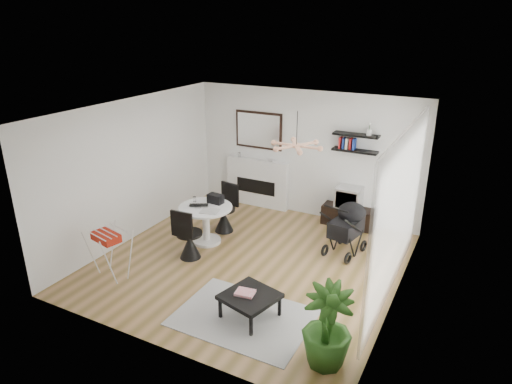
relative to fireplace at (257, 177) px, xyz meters
The scene contains 25 objects.
floor 2.75m from the fireplace, 65.59° to the right, with size 5.00×5.00×0.00m, color brown.
ceiling 3.34m from the fireplace, 65.59° to the right, with size 5.00×5.00×0.00m, color white.
wall_back 1.29m from the fireplace, ahead, with size 5.00×5.00×0.00m, color white.
wall_left 2.88m from the fireplace, 120.01° to the right, with size 5.00×5.00×0.00m, color white.
wall_right 4.39m from the fireplace, 33.95° to the right, with size 5.00×5.00×0.00m, color white.
sheer_curtain 4.20m from the fireplace, 32.43° to the right, with size 0.04×3.60×2.60m, color white.
fireplace is the anchor object (origin of this frame).
shelf_lower 2.38m from the fireplace, ahead, with size 0.90×0.25×0.04m, color black.
shelf_upper 2.52m from the fireplace, ahead, with size 0.90×0.25×0.04m, color black.
pendant_lamp 3.15m from the fireplace, 49.71° to the right, with size 0.90×0.90×0.10m, color tan, non-canonical shape.
tv_console 2.25m from the fireplace, ahead, with size 1.09×0.38×0.41m, color black.
crt_tv 2.17m from the fireplace, ahead, with size 0.50×0.44×0.44m.
dining_table 2.12m from the fireplace, 90.15° to the right, with size 1.01×1.01×0.74m.
laptop 2.19m from the fireplace, 92.83° to the right, with size 0.36×0.23×0.03m, color black.
black_bag 1.87m from the fireplace, 87.92° to the right, with size 0.29×0.18×0.18m, color black.
newspaper 2.27m from the fireplace, 85.26° to the right, with size 0.33×0.27×0.01m, color beige.
drinking_glass 2.03m from the fireplace, 99.23° to the right, with size 0.06×0.06×0.10m, color white.
chair_far 1.56m from the fireplace, 88.61° to the right, with size 0.48×0.49×0.97m.
chair_near 2.80m from the fireplace, 88.64° to the right, with size 0.47×0.48×0.98m.
drying_rack 3.95m from the fireplace, 100.44° to the right, with size 0.66×0.63×0.83m.
stroller 2.80m from the fireplace, 26.68° to the right, with size 0.68×0.92×1.05m.
rug 4.31m from the fireplace, 65.35° to the right, with size 1.91×1.38×0.01m, color gray.
coffee_table 4.25m from the fireplace, 64.05° to the right, with size 0.86×0.86×0.36m.
magazines 4.23m from the fireplace, 64.99° to the right, with size 0.27×0.21×0.04m, color #E13852.
potted_plant 5.24m from the fireplace, 53.31° to the right, with size 0.62×0.62×1.10m, color #255117.
Camera 1 is at (3.39, -6.24, 4.05)m, focal length 32.00 mm.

